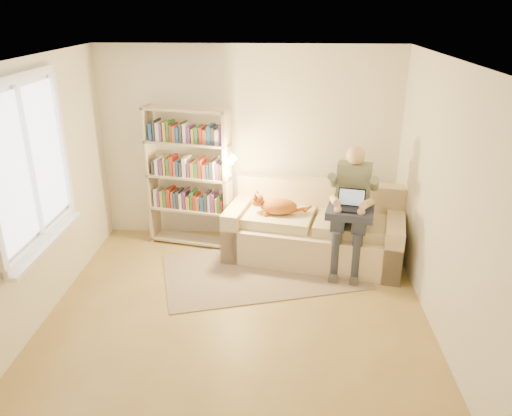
# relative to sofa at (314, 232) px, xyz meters

# --- Properties ---
(floor) EXTENTS (4.50, 4.50, 0.00)m
(floor) POSITION_rel_sofa_xyz_m (-0.88, -1.60, -0.34)
(floor) COLOR olive
(floor) RESTS_ON ground
(ceiling) EXTENTS (4.00, 4.50, 0.02)m
(ceiling) POSITION_rel_sofa_xyz_m (-0.88, -1.60, 2.26)
(ceiling) COLOR white
(ceiling) RESTS_ON wall_back
(wall_left) EXTENTS (0.02, 4.50, 2.60)m
(wall_left) POSITION_rel_sofa_xyz_m (-2.88, -1.60, 0.96)
(wall_left) COLOR silver
(wall_left) RESTS_ON floor
(wall_right) EXTENTS (0.02, 4.50, 2.60)m
(wall_right) POSITION_rel_sofa_xyz_m (1.12, -1.60, 0.96)
(wall_right) COLOR silver
(wall_right) RESTS_ON floor
(wall_back) EXTENTS (4.00, 0.02, 2.60)m
(wall_back) POSITION_rel_sofa_xyz_m (-0.88, 0.65, 0.96)
(wall_back) COLOR silver
(wall_back) RESTS_ON floor
(wall_front) EXTENTS (4.00, 0.02, 2.60)m
(wall_front) POSITION_rel_sofa_xyz_m (-0.88, -3.85, 0.96)
(wall_front) COLOR silver
(wall_front) RESTS_ON floor
(window) EXTENTS (0.12, 1.52, 1.69)m
(window) POSITION_rel_sofa_xyz_m (-2.83, -1.40, 1.04)
(window) COLOR white
(window) RESTS_ON wall_left
(sofa) EXTENTS (2.35, 1.42, 0.93)m
(sofa) POSITION_rel_sofa_xyz_m (0.00, 0.00, 0.00)
(sofa) COLOR beige
(sofa) RESTS_ON floor
(person) EXTENTS (0.52, 0.71, 1.51)m
(person) POSITION_rel_sofa_xyz_m (0.41, -0.25, 0.52)
(person) COLOR gray
(person) RESTS_ON sofa
(cat) EXTENTS (0.72, 0.34, 0.26)m
(cat) POSITION_rel_sofa_xyz_m (-0.55, -0.03, 0.37)
(cat) COLOR orange
(cat) RESTS_ON sofa
(blanket) EXTENTS (0.62, 0.55, 0.09)m
(blanket) POSITION_rel_sofa_xyz_m (0.38, -0.39, 0.45)
(blanket) COLOR #282D46
(blanket) RESTS_ON person
(laptop) EXTENTS (0.37, 0.33, 0.27)m
(laptop) POSITION_rel_sofa_xyz_m (0.39, -0.38, 0.55)
(laptop) COLOR black
(laptop) RESTS_ON blanket
(bookshelf) EXTENTS (1.23, 0.59, 1.87)m
(bookshelf) POSITION_rel_sofa_xyz_m (-1.65, 0.30, 0.70)
(bookshelf) COLOR #BDAB8F
(bookshelf) RESTS_ON floor
(rug) EXTENTS (2.67, 2.00, 0.01)m
(rug) POSITION_rel_sofa_xyz_m (-0.64, -0.45, -0.33)
(rug) COLOR gray
(rug) RESTS_ON floor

